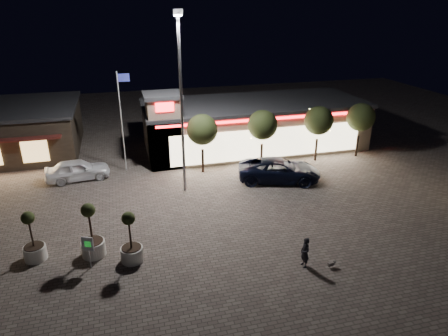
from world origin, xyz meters
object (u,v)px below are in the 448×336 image
object	(u,v)px
planter_left	(34,245)
planter_mid	(131,246)
pickup_truck	(279,170)
pedestrian	(305,253)
white_sedan	(78,170)
valet_sign	(88,247)

from	to	relation	value
planter_left	planter_mid	bearing A→B (deg)	-16.59
pickup_truck	pedestrian	xyz separation A→B (m)	(-2.87, -10.47, -0.04)
planter_left	pickup_truck	bearing A→B (deg)	20.48
white_sedan	planter_left	distance (m)	10.49
white_sedan	valet_sign	bearing A→B (deg)	179.74
pedestrian	planter_mid	world-z (taller)	planter_mid
planter_left	valet_sign	distance (m)	3.29
pedestrian	valet_sign	world-z (taller)	valet_sign
pickup_truck	pedestrian	size ratio (longest dim) A/B	3.75
pedestrian	valet_sign	size ratio (longest dim) A/B	0.91
pickup_truck	white_sedan	xyz separation A→B (m)	(-14.95, 4.22, -0.06)
pickup_truck	valet_sign	distance (m)	15.65
pickup_truck	planter_left	bearing A→B (deg)	127.95
valet_sign	white_sedan	bearing A→B (deg)	96.43
planter_left	white_sedan	bearing A→B (deg)	81.62
pickup_truck	pedestrian	world-z (taller)	pickup_truck
pedestrian	planter_mid	distance (m)	9.07
planter_mid	valet_sign	bearing A→B (deg)	-178.22
planter_mid	pedestrian	bearing A→B (deg)	-18.13
white_sedan	pedestrian	bearing A→B (deg)	-147.23
pedestrian	valet_sign	bearing A→B (deg)	-108.76
pickup_truck	white_sedan	bearing A→B (deg)	91.71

